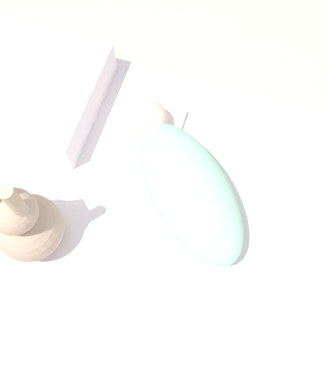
% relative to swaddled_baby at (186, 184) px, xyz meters
% --- Properties ---
extents(ground_plane, '(12.00, 12.00, 0.00)m').
position_rel_swaddled_baby_xyz_m(ground_plane, '(-0.11, -0.04, -0.23)').
color(ground_plane, '#B2A893').
extents(bed_mattress, '(1.56, 0.84, 0.16)m').
position_rel_swaddled_baby_xyz_m(bed_mattress, '(-0.11, -0.04, -0.15)').
color(bed_mattress, white).
rests_on(bed_mattress, ground_plane).
extents(burp_cloth, '(0.17, 0.18, 0.02)m').
position_rel_swaddled_baby_xyz_m(burp_cloth, '(-0.15, 0.16, -0.06)').
color(burp_cloth, white).
rests_on(burp_cloth, bed_mattress).
extents(swaddled_baby, '(0.45, 0.46, 0.14)m').
position_rel_swaddled_baby_xyz_m(swaddled_baby, '(0.00, 0.00, 0.00)').
color(swaddled_baby, '#99D6B2').
rests_on(swaddled_baby, bed_mattress).
extents(pillow, '(0.36, 0.36, 0.12)m').
position_rel_swaddled_baby_xyz_m(pillow, '(-0.50, 0.15, -0.01)').
color(pillow, white).
rests_on(pillow, bed_mattress).
extents(bunny_plush, '(0.17, 0.17, 0.35)m').
position_rel_swaddled_baby_xyz_m(bunny_plush, '(-0.34, -0.24, 0.05)').
color(bunny_plush, tan).
rests_on(bunny_plush, bed_mattress).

